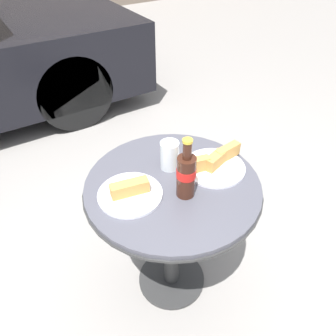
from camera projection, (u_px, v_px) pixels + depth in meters
ground_plane at (172, 279)px, 1.72m from camera, size 30.00×30.00×0.00m
bistro_table at (172, 208)px, 1.38m from camera, size 0.71×0.71×0.68m
cola_bottle_left at (186, 174)px, 1.18m from camera, size 0.07×0.07×0.25m
drinking_glass at (170, 156)px, 1.33m from camera, size 0.08×0.08×0.12m
lunch_plate_near at (130, 192)px, 1.23m from camera, size 0.25×0.25×0.07m
lunch_plate_far at (214, 163)px, 1.35m from camera, size 0.28×0.26×0.07m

